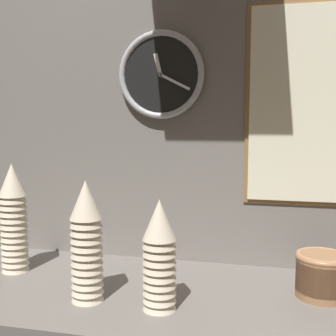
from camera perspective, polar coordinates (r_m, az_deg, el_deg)
The scene contains 8 objects.
ground_plane at distance 1.20m, azimuth 4.91°, elevation -17.46°, with size 1.60×0.56×0.04m, color slate.
wall_tiled_back at distance 1.36m, azimuth 6.73°, elevation 9.00°, with size 1.60×0.03×1.05m.
cup_stack_center_left at distance 1.11m, azimuth -10.97°, elevation -9.69°, with size 0.08×0.08×0.32m.
cup_stack_far_left at distance 1.38m, azimuth -20.18°, elevation -6.34°, with size 0.08×0.08×0.34m.
cup_stack_center at distance 1.05m, azimuth -1.17°, elevation -11.68°, with size 0.08×0.08×0.28m.
bowl_stack_right at distance 1.21m, azimuth 20.08°, elevation -13.35°, with size 0.14×0.14×0.12m.
wall_clock at distance 1.36m, azimuth -0.94°, elevation 12.50°, with size 0.28×0.03×0.28m.
menu_board at distance 1.34m, azimuth 19.98°, elevation 8.08°, with size 0.44×0.01×0.61m.
Camera 1 is at (0.15, -1.08, 0.47)m, focal length 45.00 mm.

